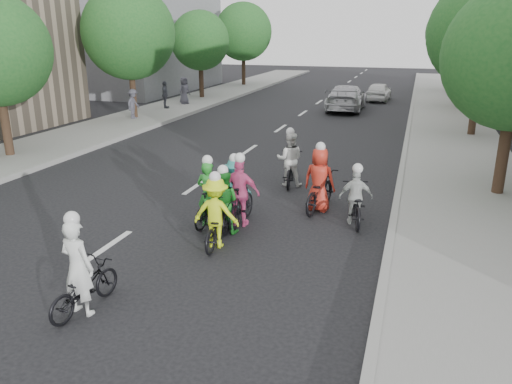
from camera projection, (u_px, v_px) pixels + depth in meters
The scene contains 26 objects.
ground at pixel (105, 248), 11.15m from camera, with size 120.00×120.00×0.00m, color black.
sidewalk_left at pixel (81, 136), 22.51m from camera, with size 4.00×80.00×0.15m, color gray.
curb_left at pixel (118, 139), 21.94m from camera, with size 0.18×80.00×0.18m, color #999993.
sidewalk_right at pixel (460, 164), 17.85m from camera, with size 4.00×80.00×0.15m, color gray.
curb_right at pixel (403, 160), 18.41m from camera, with size 0.18×80.00×0.18m, color #999993.
bldg_sw at pixel (131, 39), 39.92m from camera, with size 10.00×14.00×8.00m, color slate.
tree_l_3 at pixel (129, 33), 25.72m from camera, with size 4.80×4.80×6.93m.
tree_l_4 at pixel (200, 41), 34.04m from camera, with size 4.00×4.00×5.97m.
tree_l_5 at pixel (243, 32), 42.02m from camera, with size 4.80×4.80×6.93m.
tree_r_1 at pixel (484, 33), 21.31m from camera, with size 4.80×4.80×6.93m.
tree_r_2 at pixel (467, 42), 29.63m from camera, with size 4.00×4.00×5.97m.
tree_r_3 at pixel (458, 32), 37.61m from camera, with size 4.80×4.80×6.93m.
cyclist_0 at pixel (82, 280), 8.49m from camera, with size 0.77×1.66×1.86m.
cyclist_1 at pixel (224, 206), 11.93m from camera, with size 0.79×1.66×1.67m.
cyclist_2 at pixel (217, 219), 11.11m from camera, with size 1.07×1.72×1.75m.
cyclist_3 at pixel (241, 199), 12.30m from camera, with size 1.00×1.71×1.86m.
cyclist_4 at pixel (319, 187), 13.35m from camera, with size 0.97×2.02×1.88m.
cyclist_5 at pixel (210, 201), 12.28m from camera, with size 0.65×1.57×1.81m.
cyclist_6 at pixel (290, 165), 15.51m from camera, with size 0.93×1.96×1.83m.
cyclist_7 at pixel (235, 189), 13.27m from camera, with size 0.94×1.58×1.60m.
cyclist_8 at pixel (356, 202), 12.46m from camera, with size 1.00×1.91×1.57m.
follow_car_lead at pixel (346, 98), 30.14m from camera, with size 2.12×5.21×1.51m, color #B0B0B5.
follow_car_trail at pixel (379, 92), 34.31m from camera, with size 1.47×3.66×1.25m, color white.
spectator_0 at pixel (133, 104), 26.43m from camera, with size 1.00×0.58×1.55m, color #4C4B58.
spectator_1 at pixel (165, 95), 29.94m from camera, with size 0.94×0.39×1.60m, color #50525D.
spectator_2 at pixel (184, 90), 31.71m from camera, with size 0.82×0.53×1.68m, color #4C4B57.
Camera 1 is at (6.34, -8.69, 4.64)m, focal length 35.00 mm.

